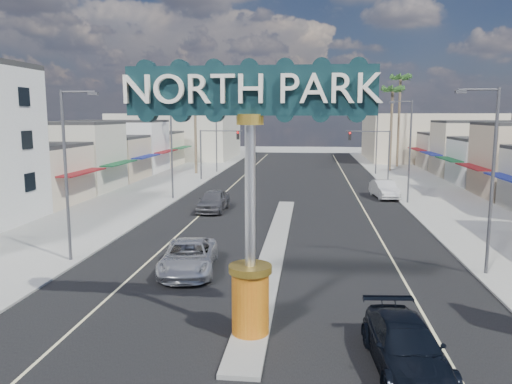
% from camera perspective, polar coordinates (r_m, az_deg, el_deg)
% --- Properties ---
extents(ground, '(160.00, 160.00, 0.00)m').
position_cam_1_polar(ground, '(45.17, 3.59, -1.10)').
color(ground, gray).
rests_on(ground, ground).
extents(road, '(20.00, 120.00, 0.01)m').
position_cam_1_polar(road, '(45.17, 3.59, -1.09)').
color(road, black).
rests_on(road, ground).
extents(median_island, '(1.30, 30.00, 0.16)m').
position_cam_1_polar(median_island, '(29.54, 2.14, -6.24)').
color(median_island, gray).
rests_on(median_island, ground).
extents(sidewalk_left, '(8.00, 120.00, 0.12)m').
position_cam_1_polar(sidewalk_left, '(47.87, -13.40, -0.69)').
color(sidewalk_left, gray).
rests_on(sidewalk_left, ground).
extents(sidewalk_right, '(8.00, 120.00, 0.12)m').
position_cam_1_polar(sidewalk_right, '(46.69, 21.02, -1.27)').
color(sidewalk_right, gray).
rests_on(sidewalk_right, ground).
extents(storefront_row_left, '(12.00, 42.00, 6.00)m').
position_cam_1_polar(storefront_row_left, '(63.24, -18.13, 4.04)').
color(storefront_row_left, beige).
rests_on(storefront_row_left, ground).
extents(storefront_row_right, '(12.00, 42.00, 6.00)m').
position_cam_1_polar(storefront_row_right, '(61.72, 27.12, 3.41)').
color(storefront_row_right, '#B7B29E').
rests_on(storefront_row_right, ground).
extents(backdrop_far_left, '(20.00, 20.00, 8.00)m').
position_cam_1_polar(backdrop_far_left, '(92.70, -8.86, 6.35)').
color(backdrop_far_left, '#B7B29E').
rests_on(backdrop_far_left, ground).
extents(backdrop_far_right, '(20.00, 20.00, 8.00)m').
position_cam_1_polar(backdrop_far_right, '(91.75, 18.90, 5.97)').
color(backdrop_far_right, beige).
rests_on(backdrop_far_right, ground).
extents(gateway_sign, '(8.20, 1.50, 9.15)m').
position_cam_1_polar(gateway_sign, '(16.66, -0.68, 2.58)').
color(gateway_sign, '#D05310').
rests_on(gateway_sign, median_island).
extents(traffic_signal_left, '(5.09, 0.45, 6.00)m').
position_cam_1_polar(traffic_signal_left, '(59.62, -4.64, 5.42)').
color(traffic_signal_left, '#47474C').
rests_on(traffic_signal_left, ground).
extents(traffic_signal_right, '(5.09, 0.45, 6.00)m').
position_cam_1_polar(traffic_signal_right, '(59.00, 13.25, 5.18)').
color(traffic_signal_right, '#47474C').
rests_on(traffic_signal_right, ground).
extents(streetlight_l_near, '(2.03, 0.22, 9.00)m').
position_cam_1_polar(streetlight_l_near, '(27.56, -20.64, 2.67)').
color(streetlight_l_near, '#47474C').
rests_on(streetlight_l_near, ground).
extents(streetlight_l_mid, '(2.03, 0.22, 9.00)m').
position_cam_1_polar(streetlight_l_mid, '(46.24, -9.43, 5.35)').
color(streetlight_l_mid, '#47474C').
rests_on(streetlight_l_mid, ground).
extents(streetlight_l_far, '(2.03, 0.22, 9.00)m').
position_cam_1_polar(streetlight_l_far, '(67.67, -4.41, 6.48)').
color(streetlight_l_far, '#47474C').
rests_on(streetlight_l_far, ground).
extents(streetlight_r_near, '(2.03, 0.22, 9.00)m').
position_cam_1_polar(streetlight_r_near, '(26.02, 25.12, 2.08)').
color(streetlight_r_near, '#47474C').
rests_on(streetlight_r_near, ground).
extents(streetlight_r_mid, '(2.03, 0.22, 9.00)m').
position_cam_1_polar(streetlight_r_mid, '(45.34, 16.99, 5.02)').
color(streetlight_r_mid, '#47474C').
rests_on(streetlight_r_mid, ground).
extents(streetlight_r_far, '(2.03, 0.22, 9.00)m').
position_cam_1_polar(streetlight_r_far, '(67.05, 13.51, 6.25)').
color(streetlight_r_far, '#47474C').
rests_on(streetlight_r_far, ground).
extents(palm_left_far, '(2.60, 2.60, 13.10)m').
position_cam_1_polar(palm_left_far, '(66.29, -7.03, 11.96)').
color(palm_left_far, brown).
rests_on(palm_left_far, ground).
extents(palm_right_mid, '(2.60, 2.60, 12.10)m').
position_cam_1_polar(palm_right_mid, '(71.38, 15.34, 10.77)').
color(palm_right_mid, brown).
rests_on(palm_right_mid, ground).
extents(palm_right_far, '(2.60, 2.60, 14.10)m').
position_cam_1_polar(palm_right_far, '(77.70, 16.18, 11.86)').
color(palm_right_far, brown).
rests_on(palm_right_far, ground).
extents(suv_left, '(3.21, 5.84, 1.55)m').
position_cam_1_polar(suv_left, '(25.15, -7.71, -7.35)').
color(suv_left, silver).
rests_on(suv_left, ground).
extents(suv_right, '(2.48, 5.24, 1.48)m').
position_cam_1_polar(suv_right, '(16.60, 16.73, -16.50)').
color(suv_right, black).
rests_on(suv_right, ground).
extents(car_parked_left, '(2.20, 5.18, 1.75)m').
position_cam_1_polar(car_parked_left, '(40.65, -4.89, -0.97)').
color(car_parked_left, '#5E5E62').
rests_on(car_parked_left, ground).
extents(car_parked_right, '(2.40, 5.21, 1.66)m').
position_cam_1_polar(car_parked_right, '(48.49, 14.45, 0.31)').
color(car_parked_right, silver).
rests_on(car_parked_right, ground).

